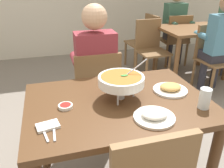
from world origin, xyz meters
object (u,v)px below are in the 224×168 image
(patron_bg_left, at_px, (220,39))
(patron_bg_middle, at_px, (175,23))
(sauce_dish, at_px, (66,106))
(chair_bg_window, at_px, (145,38))
(chair_bg_left, at_px, (212,54))
(diner_main, at_px, (95,66))
(dining_table_far, at_px, (193,37))
(chair_bg_middle, at_px, (176,37))
(chair_diner_main, at_px, (97,90))
(appetizer_plate, at_px, (170,88))
(chair_bg_corner, at_px, (150,46))
(curry_bowl, at_px, (121,81))
(drink_glass, at_px, (205,99))
(rice_plate, at_px, (154,115))
(dining_table_main, at_px, (118,116))

(patron_bg_left, bearing_deg, patron_bg_middle, 88.87)
(sauce_dish, distance_m, patron_bg_middle, 3.25)
(chair_bg_window, bearing_deg, chair_bg_left, -61.77)
(sauce_dish, bearing_deg, diner_main, 65.16)
(dining_table_far, bearing_deg, chair_bg_middle, 90.23)
(chair_diner_main, distance_m, patron_bg_middle, 2.51)
(appetizer_plate, bearing_deg, chair_diner_main, 120.24)
(chair_bg_left, relative_size, chair_bg_corner, 1.00)
(curry_bowl, xyz_separation_m, chair_bg_left, (1.78, 1.34, -0.39))
(chair_bg_middle, height_order, patron_bg_left, patron_bg_left)
(drink_glass, relative_size, chair_bg_window, 0.14)
(dining_table_far, xyz_separation_m, chair_bg_middle, (-0.00, 0.48, -0.13))
(sauce_dish, height_order, chair_bg_left, chair_bg_left)
(dining_table_far, bearing_deg, chair_bg_corner, 170.01)
(dining_table_far, distance_m, chair_bg_window, 0.80)
(rice_plate, bearing_deg, sauce_dish, 151.76)
(dining_table_far, height_order, chair_bg_window, chair_bg_window)
(dining_table_main, relative_size, patron_bg_middle, 0.91)
(appetizer_plate, distance_m, chair_bg_corner, 2.08)
(appetizer_plate, bearing_deg, patron_bg_middle, 59.67)
(drink_glass, relative_size, patron_bg_middle, 0.10)
(drink_glass, bearing_deg, chair_diner_main, 117.21)
(rice_plate, bearing_deg, patron_bg_left, 42.48)
(diner_main, xyz_separation_m, patron_bg_middle, (1.80, 1.70, 0.00))
(curry_bowl, height_order, drink_glass, curry_bowl)
(drink_glass, distance_m, dining_table_far, 2.46)
(chair_bg_corner, bearing_deg, drink_glass, -106.53)
(chair_bg_corner, bearing_deg, dining_table_main, -120.00)
(curry_bowl, distance_m, chair_bg_window, 2.71)
(curry_bowl, distance_m, drink_glass, 0.53)
(dining_table_far, relative_size, patron_bg_middle, 0.76)
(dining_table_far, xyz_separation_m, chair_bg_window, (-0.54, 0.57, -0.13))
(curry_bowl, bearing_deg, chair_bg_left, 37.03)
(patron_bg_left, bearing_deg, chair_bg_middle, 89.78)
(curry_bowl, bearing_deg, patron_bg_left, 34.91)
(curry_bowl, xyz_separation_m, dining_table_far, (1.76, 1.82, -0.27))
(dining_table_far, height_order, chair_bg_corner, chair_bg_corner)
(rice_plate, relative_size, chair_bg_window, 0.27)
(dining_table_far, bearing_deg, chair_diner_main, -147.46)
(dining_table_main, xyz_separation_m, patron_bg_left, (1.78, 1.24, 0.09))
(sauce_dish, distance_m, chair_bg_left, 2.56)
(dining_table_main, relative_size, curry_bowl, 3.57)
(chair_bg_corner, distance_m, patron_bg_middle, 0.86)
(curry_bowl, distance_m, rice_plate, 0.32)
(diner_main, relative_size, rice_plate, 5.46)
(chair_bg_left, bearing_deg, curry_bowl, -142.97)
(diner_main, bearing_deg, chair_bg_middle, 41.68)
(chair_diner_main, xyz_separation_m, patron_bg_left, (1.78, 0.54, 0.24))
(appetizer_plate, xyz_separation_m, drink_glass, (0.09, -0.26, 0.04))
(diner_main, distance_m, patron_bg_left, 1.85)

